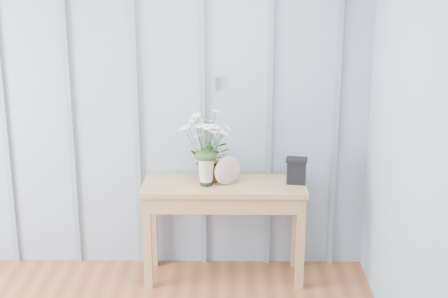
{
  "coord_description": "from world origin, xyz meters",
  "views": [
    {
      "loc": [
        0.97,
        -2.75,
        2.44
      ],
      "look_at": [
        0.91,
        1.94,
        1.03
      ],
      "focal_mm": 55.0,
      "sensor_mm": 36.0,
      "label": 1
    }
  ],
  "objects_px": {
    "sideboard": "(224,198)",
    "daisy_vase": "(206,137)",
    "carved_box": "(296,170)",
    "felt_disc_vessel": "(228,171)"
  },
  "relations": [
    {
      "from": "sideboard",
      "to": "carved_box",
      "type": "distance_m",
      "value": 0.57
    },
    {
      "from": "sideboard",
      "to": "felt_disc_vessel",
      "type": "relative_size",
      "value": 5.64
    },
    {
      "from": "carved_box",
      "to": "sideboard",
      "type": "bearing_deg",
      "value": -177.8
    },
    {
      "from": "felt_disc_vessel",
      "to": "carved_box",
      "type": "relative_size",
      "value": 1.13
    },
    {
      "from": "sideboard",
      "to": "carved_box",
      "type": "height_order",
      "value": "carved_box"
    },
    {
      "from": "sideboard",
      "to": "carved_box",
      "type": "xyz_separation_m",
      "value": [
        0.53,
        0.02,
        0.21
      ]
    },
    {
      "from": "daisy_vase",
      "to": "felt_disc_vessel",
      "type": "relative_size",
      "value": 2.71
    },
    {
      "from": "daisy_vase",
      "to": "felt_disc_vessel",
      "type": "distance_m",
      "value": 0.3
    },
    {
      "from": "sideboard",
      "to": "daisy_vase",
      "type": "distance_m",
      "value": 0.49
    },
    {
      "from": "sideboard",
      "to": "daisy_vase",
      "type": "height_order",
      "value": "daisy_vase"
    }
  ]
}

